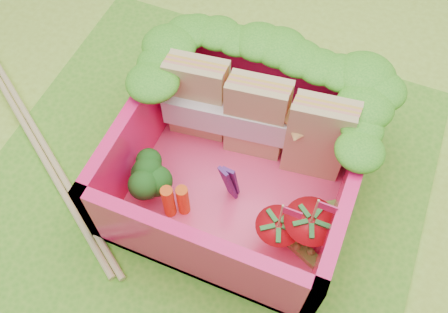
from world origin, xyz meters
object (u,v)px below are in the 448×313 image
sandwich_stack (257,119)px  broccoli (144,176)px  strawberry_right (307,231)px  bento_box (240,160)px  chopsticks (42,149)px  strawberry_left (276,234)px

sandwich_stack → broccoli: (-0.48, -0.54, -0.12)m
strawberry_right → broccoli: bearing=-177.1°
bento_box → strawberry_right: bearing=-25.8°
sandwich_stack → broccoli: size_ratio=3.31×
chopsticks → bento_box: bearing=11.8°
strawberry_left → chopsticks: size_ratio=0.27×
broccoli → strawberry_left: 0.81m
bento_box → sandwich_stack: 0.27m
sandwich_stack → chopsticks: bearing=-157.6°
bento_box → broccoli: 0.55m
bento_box → broccoli: bearing=-148.9°
strawberry_right → chopsticks: bearing=-179.2°
bento_box → chopsticks: size_ratio=0.73×
bento_box → broccoli: (-0.47, -0.28, -0.05)m
broccoli → chopsticks: (-0.77, 0.02, -0.21)m
strawberry_left → strawberry_right: 0.17m
sandwich_stack → strawberry_right: size_ratio=2.12×
strawberry_right → strawberry_left: bearing=-155.1°
broccoli → strawberry_right: size_ratio=0.64×
sandwich_stack → broccoli: bearing=-131.5°
sandwich_stack → chopsticks: sandwich_stack is taller
sandwich_stack → chopsticks: size_ratio=0.62×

